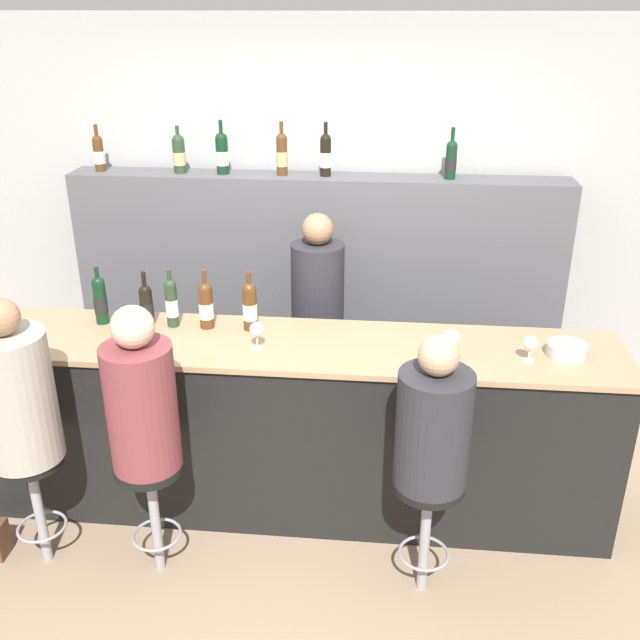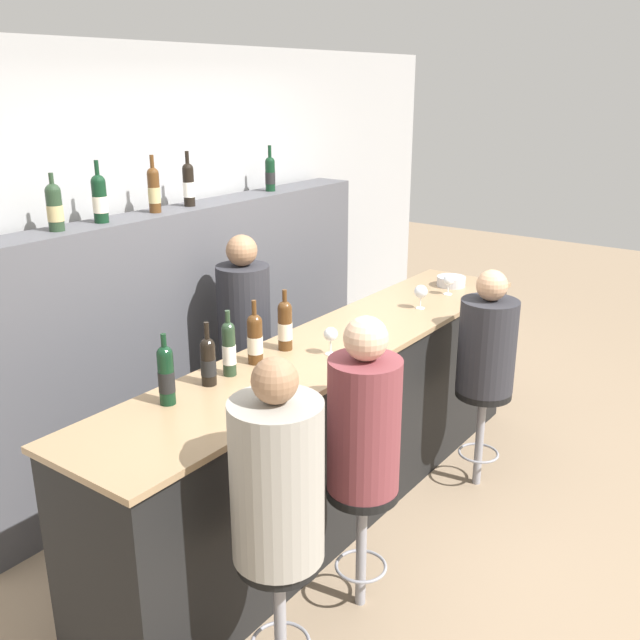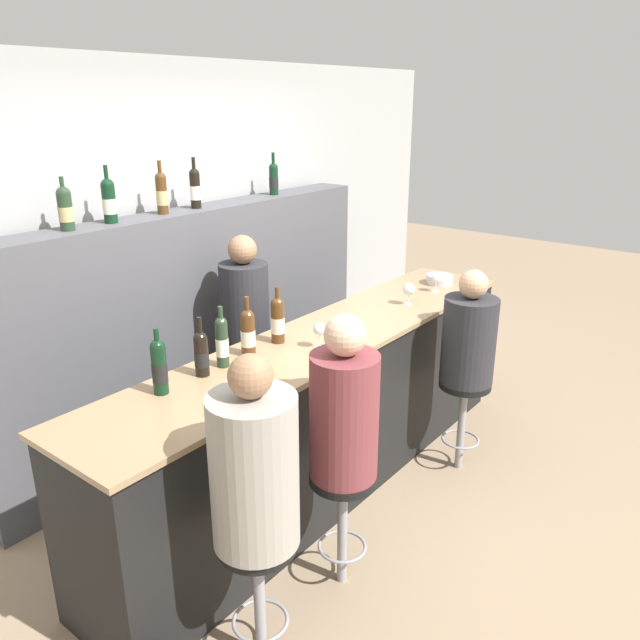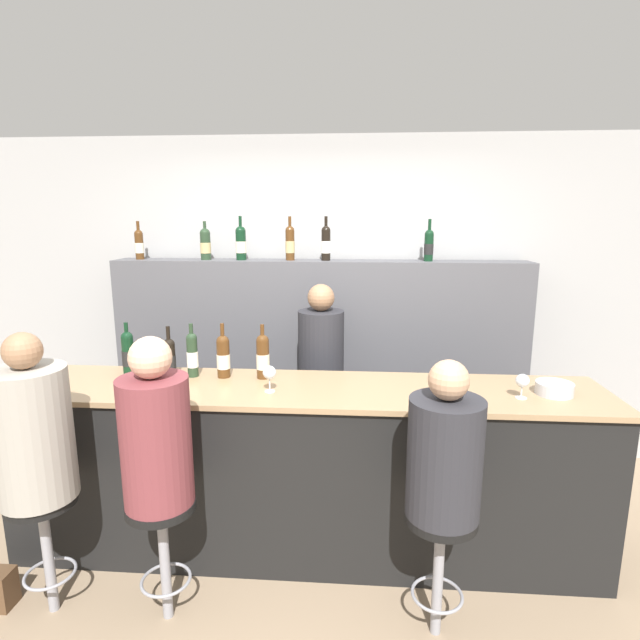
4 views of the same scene
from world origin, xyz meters
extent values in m
plane|color=#8C755B|center=(0.00, 0.00, 0.00)|extent=(16.00, 16.00, 0.00)
cube|color=#9E9E9E|center=(0.00, 1.67, 1.30)|extent=(6.40, 0.05, 2.60)
cube|color=black|center=(0.00, 0.30, 0.50)|extent=(3.36, 0.60, 0.99)
cube|color=#997A56|center=(0.00, 0.30, 1.01)|extent=(3.40, 0.64, 0.03)
cube|color=#4C4C51|center=(0.00, 1.44, 0.82)|extent=(3.20, 0.28, 1.64)
cylinder|color=black|center=(-1.09, 0.45, 1.14)|extent=(0.07, 0.07, 0.24)
cylinder|color=black|center=(-1.09, 0.45, 1.13)|extent=(0.07, 0.07, 0.09)
sphere|color=black|center=(-1.09, 0.45, 1.26)|extent=(0.07, 0.07, 0.07)
cylinder|color=black|center=(-1.09, 0.45, 1.31)|extent=(0.02, 0.02, 0.08)
cylinder|color=black|center=(-0.83, 0.45, 1.12)|extent=(0.07, 0.07, 0.20)
cylinder|color=black|center=(-0.83, 0.45, 1.11)|extent=(0.07, 0.07, 0.08)
sphere|color=black|center=(-0.83, 0.45, 1.22)|extent=(0.07, 0.07, 0.07)
cylinder|color=black|center=(-0.83, 0.45, 1.28)|extent=(0.02, 0.02, 0.10)
cylinder|color=#233823|center=(-0.69, 0.45, 1.14)|extent=(0.06, 0.06, 0.24)
cylinder|color=white|center=(-0.69, 0.45, 1.13)|extent=(0.07, 0.07, 0.10)
sphere|color=#233823|center=(-0.69, 0.45, 1.26)|extent=(0.06, 0.06, 0.06)
cylinder|color=#233823|center=(-0.69, 0.45, 1.31)|extent=(0.02, 0.02, 0.08)
cylinder|color=#4C2D14|center=(-0.50, 0.45, 1.13)|extent=(0.08, 0.08, 0.22)
cylinder|color=beige|center=(-0.50, 0.45, 1.12)|extent=(0.08, 0.08, 0.09)
sphere|color=#4C2D14|center=(-0.50, 0.45, 1.24)|extent=(0.08, 0.08, 0.08)
cylinder|color=#4C2D14|center=(-0.50, 0.45, 1.31)|extent=(0.02, 0.02, 0.10)
cylinder|color=#4C2D14|center=(-0.26, 0.45, 1.14)|extent=(0.08, 0.08, 0.23)
cylinder|color=beige|center=(-0.26, 0.45, 1.13)|extent=(0.08, 0.08, 0.09)
sphere|color=#4C2D14|center=(-0.26, 0.45, 1.25)|extent=(0.08, 0.08, 0.08)
cylinder|color=#4C2D14|center=(-0.26, 0.45, 1.31)|extent=(0.02, 0.02, 0.08)
cylinder|color=#4C2D14|center=(-1.42, 1.44, 1.74)|extent=(0.07, 0.07, 0.20)
cylinder|color=beige|center=(-1.42, 1.44, 1.73)|extent=(0.07, 0.07, 0.08)
sphere|color=#4C2D14|center=(-1.42, 1.44, 1.84)|extent=(0.07, 0.07, 0.07)
cylinder|color=#4C2D14|center=(-1.42, 1.44, 1.90)|extent=(0.02, 0.02, 0.09)
cylinder|color=#233823|center=(-0.89, 1.44, 1.75)|extent=(0.08, 0.08, 0.20)
cylinder|color=tan|center=(-0.89, 1.44, 1.74)|extent=(0.08, 0.08, 0.08)
sphere|color=#233823|center=(-0.89, 1.44, 1.85)|extent=(0.08, 0.08, 0.08)
cylinder|color=#233823|center=(-0.89, 1.44, 1.90)|extent=(0.02, 0.02, 0.08)
cylinder|color=black|center=(-0.61, 1.44, 1.75)|extent=(0.08, 0.08, 0.22)
cylinder|color=beige|center=(-0.61, 1.44, 1.74)|extent=(0.08, 0.08, 0.09)
sphere|color=black|center=(-0.61, 1.44, 1.86)|extent=(0.08, 0.08, 0.08)
cylinder|color=black|center=(-0.61, 1.44, 1.93)|extent=(0.02, 0.02, 0.10)
cylinder|color=#4C2D14|center=(-0.22, 1.44, 1.76)|extent=(0.07, 0.07, 0.23)
cylinder|color=tan|center=(-0.22, 1.44, 1.75)|extent=(0.07, 0.07, 0.09)
sphere|color=#4C2D14|center=(-0.22, 1.44, 1.87)|extent=(0.07, 0.07, 0.07)
cylinder|color=#4C2D14|center=(-0.22, 1.44, 1.93)|extent=(0.02, 0.02, 0.09)
cylinder|color=black|center=(0.05, 1.44, 1.76)|extent=(0.07, 0.07, 0.23)
cylinder|color=white|center=(0.05, 1.44, 1.75)|extent=(0.07, 0.07, 0.09)
sphere|color=black|center=(0.05, 1.44, 1.87)|extent=(0.07, 0.07, 0.07)
cylinder|color=black|center=(0.05, 1.44, 1.93)|extent=(0.02, 0.02, 0.09)
cylinder|color=black|center=(0.83, 1.44, 1.74)|extent=(0.07, 0.07, 0.20)
cylinder|color=black|center=(0.83, 1.44, 1.73)|extent=(0.07, 0.07, 0.08)
sphere|color=black|center=(0.83, 1.44, 1.84)|extent=(0.07, 0.07, 0.07)
cylinder|color=black|center=(0.83, 1.44, 1.91)|extent=(0.02, 0.02, 0.10)
cylinder|color=silver|center=(-0.18, 0.21, 1.02)|extent=(0.06, 0.06, 0.00)
cylinder|color=silver|center=(-0.18, 0.21, 1.06)|extent=(0.01, 0.01, 0.07)
sphere|color=silver|center=(-0.18, 0.21, 1.13)|extent=(0.07, 0.07, 0.07)
cylinder|color=silver|center=(0.79, 0.21, 1.02)|extent=(0.06, 0.06, 0.00)
cylinder|color=silver|center=(0.79, 0.21, 1.06)|extent=(0.01, 0.01, 0.07)
sphere|color=silver|center=(0.79, 0.21, 1.13)|extent=(0.08, 0.08, 0.08)
cylinder|color=silver|center=(1.18, 0.21, 1.02)|extent=(0.06, 0.06, 0.00)
cylinder|color=silver|center=(1.18, 0.21, 1.06)|extent=(0.01, 0.01, 0.06)
sphere|color=silver|center=(1.18, 0.21, 1.12)|extent=(0.07, 0.07, 0.07)
cylinder|color=#B7B7BC|center=(1.37, 0.29, 1.06)|extent=(0.20, 0.20, 0.07)
cylinder|color=gray|center=(-1.23, -0.29, 0.30)|extent=(0.05, 0.05, 0.60)
torus|color=gray|center=(-1.23, -0.29, 0.21)|extent=(0.25, 0.25, 0.02)
cylinder|color=black|center=(-1.23, -0.29, 0.62)|extent=(0.33, 0.33, 0.04)
cylinder|color=gray|center=(-1.23, -0.29, 0.96)|extent=(0.36, 0.36, 0.65)
sphere|color=#936B4C|center=(-1.23, -0.29, 1.37)|extent=(0.17, 0.17, 0.17)
cylinder|color=gray|center=(-0.63, -0.29, 0.30)|extent=(0.05, 0.05, 0.60)
torus|color=gray|center=(-0.63, -0.29, 0.21)|extent=(0.25, 0.25, 0.02)
cylinder|color=black|center=(-0.63, -0.29, 0.62)|extent=(0.33, 0.33, 0.04)
cylinder|color=brown|center=(-0.63, -0.29, 0.95)|extent=(0.33, 0.33, 0.62)
sphere|color=#D8AD8C|center=(-0.63, -0.29, 1.35)|extent=(0.19, 0.19, 0.19)
cylinder|color=gray|center=(0.69, -0.29, 0.30)|extent=(0.05, 0.05, 0.60)
torus|color=gray|center=(0.69, -0.29, 0.21)|extent=(0.25, 0.25, 0.02)
cylinder|color=black|center=(0.69, -0.29, 0.62)|extent=(0.33, 0.33, 0.04)
cylinder|color=#28282D|center=(0.69, -0.29, 0.91)|extent=(0.34, 0.34, 0.55)
sphere|color=tan|center=(0.69, -0.29, 1.28)|extent=(0.18, 0.18, 0.18)
cylinder|color=#28282D|center=(0.04, 1.02, 0.67)|extent=(0.32, 0.32, 1.33)
sphere|color=#936B4C|center=(0.04, 1.02, 1.42)|extent=(0.19, 0.19, 0.19)
camera|label=1|loc=(0.46, -3.01, 2.64)|focal=40.00mm
camera|label=2|loc=(-3.02, -1.78, 2.38)|focal=40.00mm
camera|label=3|loc=(-2.73, -1.79, 2.35)|focal=35.00mm
camera|label=4|loc=(0.29, -2.38, 1.97)|focal=28.00mm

